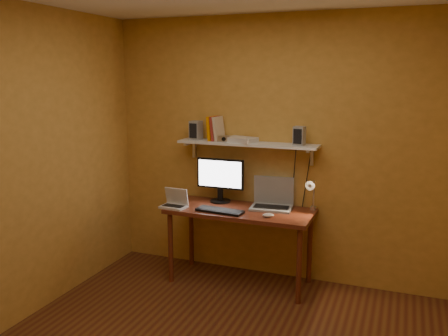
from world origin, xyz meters
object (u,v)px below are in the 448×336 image
at_px(monitor, 220,178).
at_px(speaker_right, 299,136).
at_px(shelf_camera, 224,139).
at_px(desk_lamp, 312,191).
at_px(router, 241,140).
at_px(speaker_left, 196,130).
at_px(keyboard, 220,211).
at_px(wall_shelf, 247,144).
at_px(laptop, 272,200).
at_px(desk, 240,218).
at_px(netbook, 175,202).
at_px(mouse, 268,215).

distance_m(monitor, speaker_right, 0.92).
bearing_deg(speaker_right, shelf_camera, -168.74).
xyz_separation_m(desk_lamp, router, (-0.72, 0.06, 0.44)).
bearing_deg(monitor, speaker_right, 0.31).
relative_size(monitor, speaker_left, 2.59).
bearing_deg(shelf_camera, keyboard, -76.17).
height_order(speaker_left, shelf_camera, speaker_left).
distance_m(wall_shelf, speaker_right, 0.53).
relative_size(keyboard, shelf_camera, 3.90).
bearing_deg(monitor, laptop, -0.90).
height_order(desk, shelf_camera, shelf_camera).
xyz_separation_m(desk, netbook, (-0.62, -0.17, 0.14)).
xyz_separation_m(wall_shelf, laptop, (0.27, -0.02, -0.53)).
bearing_deg(laptop, router, 171.51).
bearing_deg(mouse, wall_shelf, 113.50).
distance_m(netbook, desk_lamp, 1.32).
bearing_deg(wall_shelf, keyboard, -112.56).
distance_m(laptop, desk_lamp, 0.41).
bearing_deg(wall_shelf, speaker_left, 179.57).
bearing_deg(wall_shelf, netbook, -149.90).
bearing_deg(desk_lamp, wall_shelf, 174.12).
bearing_deg(mouse, desk, 134.54).
height_order(wall_shelf, speaker_left, speaker_left).
height_order(wall_shelf, netbook, wall_shelf).
relative_size(keyboard, router, 1.53).
bearing_deg(speaker_left, desk, -11.53).
bearing_deg(keyboard, speaker_right, 33.06).
bearing_deg(speaker_right, netbook, -156.31).
height_order(wall_shelf, laptop, wall_shelf).
bearing_deg(desk_lamp, router, 175.15).
distance_m(netbook, router, 0.89).
xyz_separation_m(mouse, desk_lamp, (0.33, 0.29, 0.19)).
distance_m(netbook, keyboard, 0.47).
relative_size(desk_lamp, router, 1.27).
xyz_separation_m(desk_lamp, shelf_camera, (-0.88, -0.00, 0.45)).
relative_size(netbook, mouse, 2.40).
relative_size(monitor, speaker_right, 2.77).
bearing_deg(monitor, desk_lamp, -3.29).
height_order(keyboard, speaker_right, speaker_right).
distance_m(netbook, mouse, 0.95).
height_order(keyboard, mouse, mouse).
bearing_deg(shelf_camera, speaker_right, 4.67).
xyz_separation_m(keyboard, speaker_right, (0.66, 0.35, 0.70)).
bearing_deg(desk, monitor, 147.52).
distance_m(desk, speaker_right, 0.97).
height_order(speaker_right, router, speaker_right).
distance_m(desk, speaker_left, 1.00).
height_order(netbook, shelf_camera, shelf_camera).
bearing_deg(speaker_right, keyboard, -145.78).
bearing_deg(router, keyboard, -103.48).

